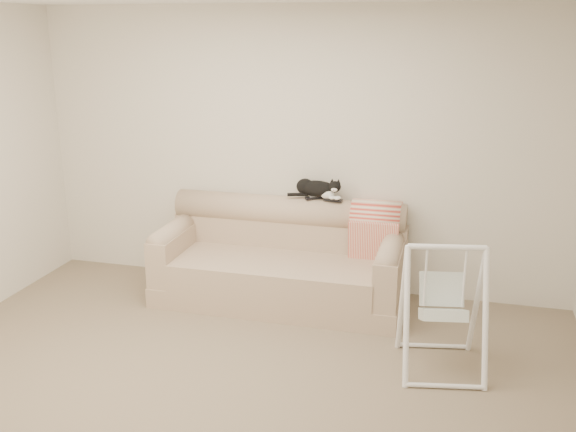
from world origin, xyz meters
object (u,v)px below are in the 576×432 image
Objects in this scene: sofa at (281,262)px; remote_a at (315,197)px; remote_b at (333,200)px; tuxedo_cat at (317,189)px; baby_swing at (442,307)px.

remote_a reaches higher than sofa.
tuxedo_cat reaches higher than remote_b.
tuxedo_cat reaches higher than sofa.
baby_swing is at bearing -44.63° from tuxedo_cat.
baby_swing reaches higher than remote_b.
baby_swing is (1.18, -1.16, -0.52)m from tuxedo_cat.
tuxedo_cat is (-0.16, 0.04, 0.09)m from remote_b.
remote_b is 0.18m from tuxedo_cat.
sofa is at bearing 147.82° from baby_swing.
remote_b is at bearing -14.99° from tuxedo_cat.
baby_swing is at bearing -44.06° from remote_a.
tuxedo_cat is (0.27, 0.25, 0.64)m from sofa.
remote_a is 0.36× the size of tuxedo_cat.
remote_a is at bearing -167.23° from tuxedo_cat.
remote_b reaches higher than sofa.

